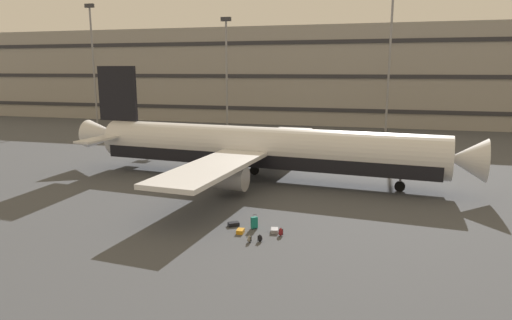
{
  "coord_description": "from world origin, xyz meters",
  "views": [
    {
      "loc": [
        13.93,
        -40.2,
        10.48
      ],
      "look_at": [
        4.24,
        -4.3,
        3.0
      ],
      "focal_mm": 31.62,
      "sensor_mm": 36.0,
      "label": 1
    }
  ],
  "objects_px": {
    "backpack_silver": "(260,238)",
    "backpack_large": "(249,239)",
    "airliner": "(258,149)",
    "suitcase_black": "(234,224)",
    "suitcase_orange": "(240,231)",
    "backpack_scuffed": "(281,232)",
    "suitcase_red": "(254,222)",
    "suitcase_small": "(275,231)"
  },
  "relations": [
    {
      "from": "suitcase_red",
      "to": "suitcase_orange",
      "type": "relative_size",
      "value": 1.47
    },
    {
      "from": "airliner",
      "to": "backpack_silver",
      "type": "relative_size",
      "value": 81.16
    },
    {
      "from": "suitcase_red",
      "to": "backpack_silver",
      "type": "height_order",
      "value": "suitcase_red"
    },
    {
      "from": "suitcase_red",
      "to": "backpack_scuffed",
      "type": "relative_size",
      "value": 1.81
    },
    {
      "from": "suitcase_orange",
      "to": "backpack_large",
      "type": "bearing_deg",
      "value": -54.11
    },
    {
      "from": "suitcase_small",
      "to": "suitcase_orange",
      "type": "relative_size",
      "value": 1.13
    },
    {
      "from": "airliner",
      "to": "suitcase_red",
      "type": "distance_m",
      "value": 14.23
    },
    {
      "from": "suitcase_red",
      "to": "suitcase_orange",
      "type": "distance_m",
      "value": 1.28
    },
    {
      "from": "suitcase_black",
      "to": "backpack_silver",
      "type": "xyz_separation_m",
      "value": [
        2.46,
        -2.27,
        0.08
      ]
    },
    {
      "from": "airliner",
      "to": "suitcase_small",
      "type": "relative_size",
      "value": 51.33
    },
    {
      "from": "suitcase_orange",
      "to": "backpack_large",
      "type": "height_order",
      "value": "backpack_large"
    },
    {
      "from": "airliner",
      "to": "suitcase_small",
      "type": "xyz_separation_m",
      "value": [
        4.84,
        -13.92,
        -2.89
      ]
    },
    {
      "from": "suitcase_red",
      "to": "backpack_silver",
      "type": "bearing_deg",
      "value": -65.73
    },
    {
      "from": "airliner",
      "to": "suitcase_black",
      "type": "bearing_deg",
      "value": -82.11
    },
    {
      "from": "suitcase_small",
      "to": "backpack_scuffed",
      "type": "distance_m",
      "value": 0.73
    },
    {
      "from": "suitcase_small",
      "to": "backpack_large",
      "type": "distance_m",
      "value": 2.39
    },
    {
      "from": "backpack_large",
      "to": "airliner",
      "type": "bearing_deg",
      "value": 103.06
    },
    {
      "from": "suitcase_red",
      "to": "backpack_silver",
      "type": "xyz_separation_m",
      "value": [
        0.96,
        -2.14,
        -0.22
      ]
    },
    {
      "from": "backpack_scuffed",
      "to": "suitcase_black",
      "type": "bearing_deg",
      "value": 164.27
    },
    {
      "from": "suitcase_small",
      "to": "suitcase_red",
      "type": "bearing_deg",
      "value": 166.95
    },
    {
      "from": "airliner",
      "to": "backpack_large",
      "type": "relative_size",
      "value": 81.06
    },
    {
      "from": "backpack_large",
      "to": "suitcase_small",
      "type": "bearing_deg",
      "value": 62.02
    },
    {
      "from": "suitcase_small",
      "to": "backpack_scuffed",
      "type": "xyz_separation_m",
      "value": [
        0.52,
        -0.5,
        0.12
      ]
    },
    {
      "from": "suitcase_black",
      "to": "backpack_large",
      "type": "relative_size",
      "value": 1.74
    },
    {
      "from": "suitcase_red",
      "to": "airliner",
      "type": "bearing_deg",
      "value": 103.91
    },
    {
      "from": "airliner",
      "to": "suitcase_small",
      "type": "height_order",
      "value": "airliner"
    },
    {
      "from": "airliner",
      "to": "suitcase_black",
      "type": "xyz_separation_m",
      "value": [
        1.86,
        -13.44,
        -2.89
      ]
    },
    {
      "from": "suitcase_black",
      "to": "suitcase_orange",
      "type": "distance_m",
      "value": 1.48
    },
    {
      "from": "suitcase_black",
      "to": "backpack_silver",
      "type": "bearing_deg",
      "value": -42.69
    },
    {
      "from": "backpack_scuffed",
      "to": "backpack_large",
      "type": "distance_m",
      "value": 2.29
    },
    {
      "from": "suitcase_small",
      "to": "backpack_silver",
      "type": "bearing_deg",
      "value": -105.92
    },
    {
      "from": "suitcase_small",
      "to": "backpack_silver",
      "type": "height_order",
      "value": "backpack_silver"
    },
    {
      "from": "suitcase_black",
      "to": "suitcase_red",
      "type": "xyz_separation_m",
      "value": [
        1.5,
        -0.14,
        0.3
      ]
    },
    {
      "from": "backpack_silver",
      "to": "backpack_scuffed",
      "type": "distance_m",
      "value": 1.65
    },
    {
      "from": "suitcase_black",
      "to": "suitcase_red",
      "type": "height_order",
      "value": "suitcase_red"
    },
    {
      "from": "suitcase_orange",
      "to": "backpack_silver",
      "type": "xyz_separation_m",
      "value": [
        1.61,
        -1.07,
        0.08
      ]
    },
    {
      "from": "suitcase_black",
      "to": "suitcase_orange",
      "type": "bearing_deg",
      "value": -54.57
    },
    {
      "from": "suitcase_small",
      "to": "backpack_silver",
      "type": "relative_size",
      "value": 1.58
    },
    {
      "from": "backpack_scuffed",
      "to": "backpack_large",
      "type": "relative_size",
      "value": 1.14
    },
    {
      "from": "suitcase_small",
      "to": "suitcase_black",
      "type": "bearing_deg",
      "value": 170.87
    },
    {
      "from": "backpack_silver",
      "to": "backpack_large",
      "type": "bearing_deg",
      "value": -152.78
    },
    {
      "from": "backpack_silver",
      "to": "backpack_scuffed",
      "type": "xyz_separation_m",
      "value": [
        1.03,
        1.29,
        0.03
      ]
    }
  ]
}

